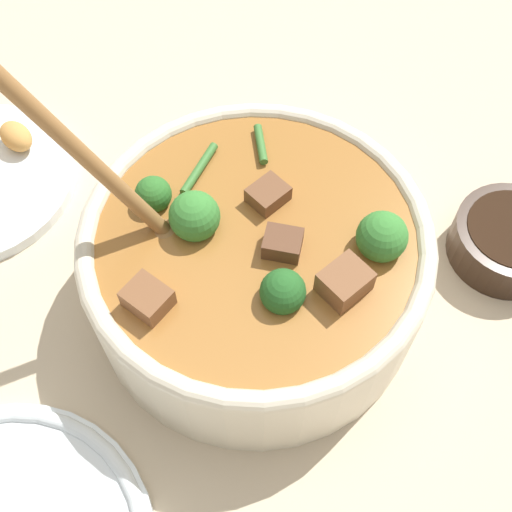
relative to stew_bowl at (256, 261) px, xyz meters
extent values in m
plane|color=#C6B293|center=(0.00, 0.00, -0.06)|extent=(4.00, 4.00, 0.00)
cylinder|color=beige|center=(0.00, 0.00, -0.01)|extent=(0.28, 0.28, 0.09)
torus|color=beige|center=(0.00, 0.00, 0.03)|extent=(0.28, 0.28, 0.02)
cylinder|color=#9E662D|center=(0.00, 0.00, 0.01)|extent=(0.25, 0.25, 0.06)
sphere|color=#387F33|center=(-0.04, 0.09, 0.05)|extent=(0.04, 0.04, 0.04)
cylinder|color=#6B9956|center=(-0.04, 0.09, 0.02)|extent=(0.01, 0.01, 0.02)
sphere|color=#387F33|center=(0.02, -0.04, 0.05)|extent=(0.04, 0.04, 0.04)
cylinder|color=#6B9956|center=(0.02, -0.04, 0.02)|extent=(0.01, 0.01, 0.02)
sphere|color=#235B23|center=(0.04, 0.04, 0.04)|extent=(0.03, 0.03, 0.03)
cylinder|color=#6B9956|center=(0.04, 0.04, 0.02)|extent=(0.01, 0.01, 0.02)
sphere|color=#2D6B28|center=(0.01, -0.09, 0.05)|extent=(0.03, 0.03, 0.03)
cylinder|color=#6B9956|center=(0.01, -0.09, 0.03)|extent=(0.01, 0.01, 0.01)
cube|color=brown|center=(0.00, 0.02, 0.04)|extent=(0.03, 0.03, 0.02)
cube|color=brown|center=(0.01, 0.08, 0.05)|extent=(0.04, 0.04, 0.03)
cube|color=brown|center=(-0.03, -0.01, 0.04)|extent=(0.03, 0.03, 0.02)
cube|color=brown|center=(0.09, -0.03, 0.04)|extent=(0.03, 0.03, 0.02)
cylinder|color=#3D7533|center=(-0.08, -0.04, 0.04)|extent=(0.04, 0.03, 0.01)
cylinder|color=#3D7533|center=(-0.03, -0.07, 0.04)|extent=(0.05, 0.01, 0.01)
ellipsoid|color=olive|center=(0.03, -0.06, 0.03)|extent=(0.04, 0.03, 0.01)
cylinder|color=olive|center=(0.05, -0.10, 0.12)|extent=(0.06, 0.10, 0.18)
cylinder|color=black|center=(-0.16, 0.17, -0.04)|extent=(0.10, 0.10, 0.04)
ellipsoid|color=#CC8E47|center=(-0.02, -0.29, -0.03)|extent=(0.04, 0.05, 0.02)
camera|label=1|loc=(0.23, 0.14, 0.45)|focal=45.00mm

